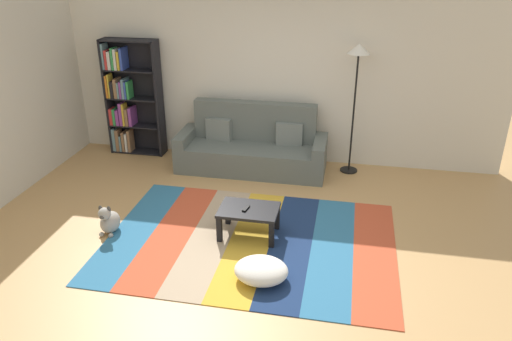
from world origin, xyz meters
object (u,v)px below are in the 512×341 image
(coffee_table, at_px, (249,213))
(standing_lamp, at_px, (358,67))
(dog, at_px, (109,221))
(tv_remote, at_px, (246,208))
(pouf, at_px, (261,270))
(couch, at_px, (252,148))
(bookshelf, at_px, (128,99))

(coffee_table, xyz_separation_m, standing_lamp, (1.13, 2.11, 1.32))
(dog, bearing_deg, tv_remote, 8.55)
(coffee_table, xyz_separation_m, pouf, (0.31, -0.84, -0.18))
(tv_remote, bearing_deg, dog, -161.13)
(coffee_table, relative_size, dog, 1.76)
(standing_lamp, bearing_deg, tv_remote, -118.64)
(pouf, relative_size, dog, 1.42)
(couch, distance_m, coffee_table, 1.97)
(dog, bearing_deg, pouf, -16.21)
(bookshelf, height_order, tv_remote, bookshelf)
(bookshelf, xyz_separation_m, coffee_table, (2.46, -2.21, -0.61))
(coffee_table, height_order, dog, dog)
(bookshelf, bearing_deg, couch, -7.56)
(pouf, relative_size, tv_remote, 3.76)
(bookshelf, relative_size, dog, 4.70)
(pouf, bearing_deg, standing_lamp, 74.36)
(couch, relative_size, pouf, 4.01)
(pouf, height_order, tv_remote, tv_remote)
(couch, height_order, pouf, couch)
(dog, xyz_separation_m, tv_remote, (1.64, 0.25, 0.21))
(bookshelf, relative_size, standing_lamp, 0.96)
(bookshelf, relative_size, tv_remote, 12.46)
(standing_lamp, bearing_deg, coffee_table, -118.22)
(couch, xyz_separation_m, pouf, (0.66, -2.77, -0.21))
(pouf, relative_size, standing_lamp, 0.29)
(couch, height_order, dog, couch)
(coffee_table, height_order, tv_remote, tv_remote)
(couch, distance_m, tv_remote, 1.98)
(bookshelf, height_order, standing_lamp, standing_lamp)
(pouf, distance_m, tv_remote, 0.92)
(couch, height_order, coffee_table, couch)
(dog, relative_size, tv_remote, 2.65)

